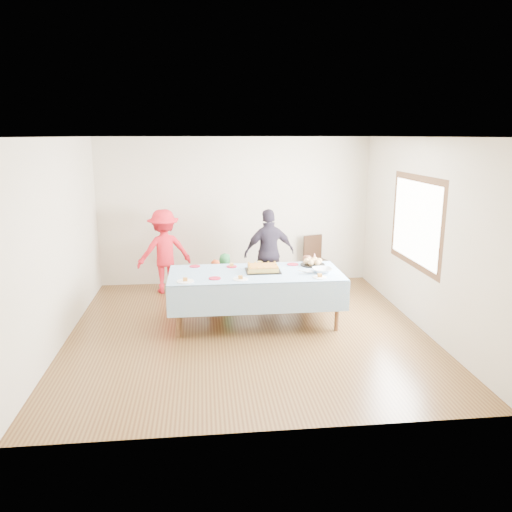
{
  "coord_description": "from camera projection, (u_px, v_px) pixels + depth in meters",
  "views": [
    {
      "loc": [
        -0.6,
        -6.65,
        2.72
      ],
      "look_at": [
        0.15,
        0.3,
        1.03
      ],
      "focal_mm": 35.0,
      "sensor_mm": 36.0,
      "label": 1
    }
  ],
  "objects": [
    {
      "name": "plate_white_right",
      "position": [
        320.0,
        277.0,
        6.98
      ],
      "size": [
        0.2,
        0.2,
        0.01
      ],
      "primitive_type": "cylinder",
      "color": "white",
      "rests_on": "party_table"
    },
    {
      "name": "plate_red_near",
      "position": [
        215.0,
        278.0,
        6.93
      ],
      "size": [
        0.17,
        0.17,
        0.01
      ],
      "primitive_type": "cylinder",
      "color": "red",
      "rests_on": "party_table"
    },
    {
      "name": "plate_white_left",
      "position": [
        185.0,
        281.0,
        6.79
      ],
      "size": [
        0.24,
        0.24,
        0.01
      ],
      "primitive_type": "cylinder",
      "color": "white",
      "rests_on": "party_table"
    },
    {
      "name": "plate_white_mid",
      "position": [
        241.0,
        279.0,
        6.89
      ],
      "size": [
        0.2,
        0.2,
        0.01
      ],
      "primitive_type": "cylinder",
      "color": "white",
      "rests_on": "party_table"
    },
    {
      "name": "plate_red_far_b",
      "position": [
        232.0,
        267.0,
        7.55
      ],
      "size": [
        0.16,
        0.16,
        0.01
      ],
      "primitive_type": "cylinder",
      "color": "red",
      "rests_on": "party_table"
    },
    {
      "name": "party_table",
      "position": [
        255.0,
        276.0,
        7.27
      ],
      "size": [
        2.5,
        1.1,
        0.78
      ],
      "color": "brown",
      "rests_on": "ground"
    },
    {
      "name": "dining_chair",
      "position": [
        315.0,
        257.0,
        9.36
      ],
      "size": [
        0.5,
        0.5,
        0.9
      ],
      "rotation": [
        0.0,
        0.0,
        0.36
      ],
      "color": "black",
      "rests_on": "ground"
    },
    {
      "name": "toddler_right",
      "position": [
        305.0,
        279.0,
        8.22
      ],
      "size": [
        0.43,
        0.35,
        0.82
      ],
      "primitive_type": "imported",
      "rotation": [
        0.0,
        0.0,
        3.23
      ],
      "color": "#BB7557",
      "rests_on": "ground"
    },
    {
      "name": "ground",
      "position": [
        248.0,
        331.0,
        7.13
      ],
      "size": [
        5.0,
        5.0,
        0.0
      ],
      "primitive_type": "plane",
      "color": "#4C2C15",
      "rests_on": "ground"
    },
    {
      "name": "plate_red_far_d",
      "position": [
        293.0,
        264.0,
        7.69
      ],
      "size": [
        0.18,
        0.18,
        0.01
      ],
      "primitive_type": "cylinder",
      "color": "red",
      "rests_on": "party_table"
    },
    {
      "name": "toddler_left",
      "position": [
        215.0,
        283.0,
        8.1
      ],
      "size": [
        0.31,
        0.22,
        0.78
      ],
      "primitive_type": "imported",
      "rotation": [
        0.0,
        0.0,
        3.26
      ],
      "color": "#BC4117",
      "rests_on": "ground"
    },
    {
      "name": "plate_red_far_c",
      "position": [
        260.0,
        265.0,
        7.67
      ],
      "size": [
        0.18,
        0.18,
        0.01
      ],
      "primitive_type": "cylinder",
      "color": "red",
      "rests_on": "party_table"
    },
    {
      "name": "adult_right",
      "position": [
        269.0,
        253.0,
        8.56
      ],
      "size": [
        0.94,
        0.52,
        1.51
      ],
      "primitive_type": "imported",
      "rotation": [
        0.0,
        0.0,
        3.32
      ],
      "color": "#2B2533",
      "rests_on": "ground"
    },
    {
      "name": "plate_red_far_a",
      "position": [
        195.0,
        266.0,
        7.57
      ],
      "size": [
        0.16,
        0.16,
        0.01
      ],
      "primitive_type": "cylinder",
      "color": "red",
      "rests_on": "party_table"
    },
    {
      "name": "toddler_mid",
      "position": [
        225.0,
        277.0,
        8.4
      ],
      "size": [
        0.41,
        0.28,
        0.8
      ],
      "primitive_type": "imported",
      "rotation": [
        0.0,
        0.0,
        3.2
      ],
      "color": "#27773B",
      "rests_on": "ground"
    },
    {
      "name": "room_walls",
      "position": [
        251.0,
        208.0,
        6.72
      ],
      "size": [
        5.04,
        5.04,
        2.72
      ],
      "color": "beige",
      "rests_on": "ground"
    },
    {
      "name": "rolls_tray",
      "position": [
        313.0,
        262.0,
        7.63
      ],
      "size": [
        0.37,
        0.37,
        0.11
      ],
      "color": "black",
      "rests_on": "party_table"
    },
    {
      "name": "punch_bowl",
      "position": [
        322.0,
        270.0,
        7.23
      ],
      "size": [
        0.28,
        0.28,
        0.07
      ],
      "primitive_type": "imported",
      "color": "silver",
      "rests_on": "party_table"
    },
    {
      "name": "birthday_cake",
      "position": [
        263.0,
        269.0,
        7.3
      ],
      "size": [
        0.51,
        0.39,
        0.09
      ],
      "color": "black",
      "rests_on": "party_table"
    },
    {
      "name": "party_hat",
      "position": [
        314.0,
        258.0,
        7.78
      ],
      "size": [
        0.1,
        0.1,
        0.16
      ],
      "primitive_type": "cone",
      "color": "silver",
      "rests_on": "party_table"
    },
    {
      "name": "adult_left",
      "position": [
        164.0,
        251.0,
        8.75
      ],
      "size": [
        1.07,
        0.8,
        1.48
      ],
      "primitive_type": "imported",
      "rotation": [
        0.0,
        0.0,
        3.43
      ],
      "color": "red",
      "rests_on": "ground"
    },
    {
      "name": "fork_pile",
      "position": [
        305.0,
        272.0,
        7.17
      ],
      "size": [
        0.24,
        0.18,
        0.07
      ],
      "primitive_type": null,
      "color": "white",
      "rests_on": "party_table"
    }
  ]
}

